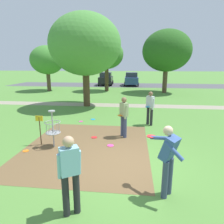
# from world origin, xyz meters

# --- Properties ---
(ground_plane) EXTENTS (160.00, 160.00, 0.00)m
(ground_plane) POSITION_xyz_m (0.00, 0.00, 0.00)
(ground_plane) COLOR #518438
(dirt_tee_pad) EXTENTS (4.53, 5.30, 0.01)m
(dirt_tee_pad) POSITION_xyz_m (-1.55, 1.25, 0.00)
(dirt_tee_pad) COLOR brown
(dirt_tee_pad) RESTS_ON ground
(disc_golf_basket) EXTENTS (0.98, 0.58, 1.39)m
(disc_golf_basket) POSITION_xyz_m (-2.85, 1.14, 0.75)
(disc_golf_basket) COLOR #9E9EA3
(disc_golf_basket) RESTS_ON ground
(player_foreground_watching) EXTENTS (0.45, 0.45, 1.71)m
(player_foreground_watching) POSITION_xyz_m (0.97, 4.27, 0.97)
(player_foreground_watching) COLOR #232328
(player_foreground_watching) RESTS_ON ground
(player_throwing) EXTENTS (0.49, 0.45, 1.71)m
(player_throwing) POSITION_xyz_m (-1.06, -2.15, 0.97)
(player_throwing) COLOR #232328
(player_throwing) RESTS_ON ground
(player_waiting_left) EXTENTS (0.45, 0.48, 1.71)m
(player_waiting_left) POSITION_xyz_m (-0.25, 2.44, 0.97)
(player_waiting_left) COLOR #384260
(player_waiting_left) RESTS_ON ground
(player_waiting_right) EXTENTS (0.75, 1.00, 1.71)m
(player_waiting_right) POSITION_xyz_m (0.96, -1.31, 0.99)
(player_waiting_right) COLOR #384260
(player_waiting_right) RESTS_ON ground
(frisbee_by_tee) EXTENTS (0.25, 0.25, 0.02)m
(frisbee_by_tee) POSITION_xyz_m (-1.47, 2.19, 0.01)
(frisbee_by_tee) COLOR red
(frisbee_by_tee) RESTS_ON ground
(frisbee_far_left) EXTENTS (0.25, 0.25, 0.02)m
(frisbee_far_left) POSITION_xyz_m (-2.09, 4.94, 0.01)
(frisbee_far_left) COLOR #1E93DB
(frisbee_far_left) RESTS_ON ground
(frisbee_far_right) EXTENTS (0.21, 0.21, 0.02)m
(frisbee_far_right) POSITION_xyz_m (-3.63, 0.61, 0.01)
(frisbee_far_right) COLOR orange
(frisbee_far_right) RESTS_ON ground
(frisbee_scattered_a) EXTENTS (0.25, 0.25, 0.02)m
(frisbee_scattered_a) POSITION_xyz_m (-0.69, 1.42, 0.01)
(frisbee_scattered_a) COLOR #E53D99
(frisbee_scattered_a) RESTS_ON ground
(frisbee_scattered_b) EXTENTS (0.22, 0.22, 0.02)m
(frisbee_scattered_b) POSITION_xyz_m (-2.65, 4.46, 0.01)
(frisbee_scattered_b) COLOR #E53D99
(frisbee_scattered_b) RESTS_ON ground
(tree_near_left) EXTENTS (3.72, 3.72, 5.62)m
(tree_near_left) POSITION_xyz_m (-2.98, 16.97, 4.00)
(tree_near_left) COLOR #4C3823
(tree_near_left) RESTS_ON ground
(tree_near_right) EXTENTS (4.97, 4.97, 6.42)m
(tree_near_right) POSITION_xyz_m (-3.29, 8.53, 4.29)
(tree_near_right) COLOR #4C3823
(tree_near_right) RESTS_ON ground
(tree_mid_left) EXTENTS (4.98, 4.98, 6.45)m
(tree_mid_left) POSITION_xyz_m (3.38, 16.27, 4.32)
(tree_mid_left) COLOR brown
(tree_mid_left) RESTS_ON ground
(tree_mid_center) EXTENTS (3.71, 3.71, 5.02)m
(tree_mid_center) POSITION_xyz_m (-9.61, 16.41, 3.42)
(tree_mid_center) COLOR brown
(tree_mid_center) RESTS_ON ground
(parking_lot_strip) EXTENTS (36.00, 6.00, 0.01)m
(parking_lot_strip) POSITION_xyz_m (0.00, 23.52, 0.00)
(parking_lot_strip) COLOR #4C4C51
(parking_lot_strip) RESTS_ON ground
(parked_car_leftmost) EXTENTS (2.11, 4.27, 1.84)m
(parked_car_leftmost) POSITION_xyz_m (-3.98, 23.39, 0.92)
(parked_car_leftmost) COLOR black
(parked_car_leftmost) RESTS_ON ground
(parked_car_center_left) EXTENTS (2.07, 4.25, 1.84)m
(parked_car_center_left) POSITION_xyz_m (-0.28, 23.11, 0.92)
(parked_car_center_left) COLOR #2D4784
(parked_car_center_left) RESTS_ON ground
(gravel_path) EXTENTS (40.00, 1.31, 0.00)m
(gravel_path) POSITION_xyz_m (0.00, 9.00, 0.00)
(gravel_path) COLOR gray
(gravel_path) RESTS_ON ground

